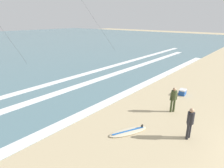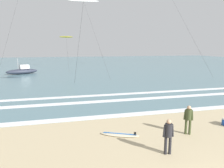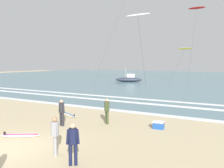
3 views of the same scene
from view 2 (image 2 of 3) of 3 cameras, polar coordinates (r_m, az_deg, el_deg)
The scene contains 10 objects.
ocean_surface at distance 58.70m, azimuth -9.43°, elevation 5.13°, with size 140.00×90.00×0.01m, color slate.
wave_foam_shoreline at distance 15.54m, azimuth 7.77°, elevation -7.76°, with size 39.51×0.80×0.01m, color white.
wave_foam_mid_break at distance 19.37m, azimuth 4.28°, elevation -4.15°, with size 45.15×0.85×0.01m, color white.
wave_foam_outer_break at distance 21.73m, azimuth 3.74°, elevation -2.60°, with size 52.36×0.81×0.01m, color white.
surfer_right_near at distance 9.94m, azimuth 14.66°, elevation -12.54°, with size 0.52×0.32×1.60m.
surfer_left_near at distance 12.39m, azimuth 19.54°, elevation -8.27°, with size 0.48×0.35×1.60m.
surfboard_near_water at distance 11.88m, azimuth 2.07°, elevation -13.17°, with size 2.15×1.46×0.25m.
kite_yellow_low_near at distance 51.35m, azimuth -12.01°, elevation 12.02°, with size 3.29×12.27×7.10m.
kite_white_high_left at distance 23.96m, azimuth -7.56°, elevation 20.88°, with size 3.25×5.66×9.57m.
offshore_boat at distance 40.47m, azimuth -22.62°, elevation 3.22°, with size 5.45×3.59×2.70m.
Camera 2 is at (-5.11, -3.88, 4.69)m, focal length 34.60 mm.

